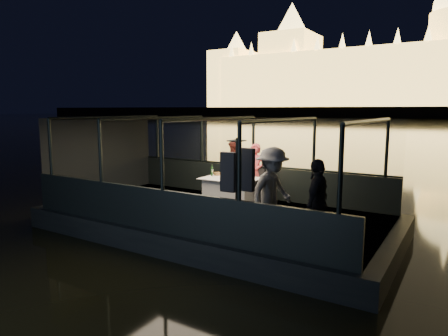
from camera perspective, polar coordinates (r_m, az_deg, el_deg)
The scene contains 27 objects.
river_water at distance 88.35m, azimuth 28.33°, elevation 5.41°, with size 500.00×500.00×0.00m, color black.
boat_hull at distance 10.16m, azimuth -1.20°, elevation -8.97°, with size 8.60×4.40×1.00m, color black.
boat_deck at distance 10.02m, azimuth -1.21°, elevation -6.35°, with size 8.00×4.00×0.04m, color black.
gunwale_port at distance 11.61m, azimuth 4.14°, elevation -1.95°, with size 8.00×0.08×0.90m, color black.
gunwale_starboard at distance 8.35m, azimuth -8.72°, elevation -6.13°, with size 8.00×0.08×0.90m, color black.
cabin_glass_port at distance 11.46m, azimuth 4.21°, elevation 3.71°, with size 8.00×0.02×1.40m, color #99B2B2, non-canonical shape.
cabin_glass_starboard at distance 8.14m, azimuth -8.90°, elevation 1.74°, with size 8.00×0.02×1.40m, color #99B2B2, non-canonical shape.
cabin_roof_glass at distance 9.70m, azimuth -1.25°, elevation 7.03°, with size 8.00×4.00×0.02m, color #99B2B2, non-canonical shape.
end_wall_fore at distance 12.41m, azimuth -16.95°, elevation 1.64°, with size 0.02×4.00×2.30m, color black, non-canonical shape.
end_wall_aft at distance 8.35m, azimuth 22.51°, elevation -1.75°, with size 0.02×4.00×2.30m, color black, non-canonical shape.
canopy_ribs at distance 9.79m, azimuth -1.23°, elevation 0.29°, with size 8.00×4.00×2.30m, color black, non-canonical shape.
dining_table_central at distance 10.41m, azimuth 1.00°, elevation -3.50°, with size 1.45×1.05×0.77m, color silver.
chair_port_left at distance 11.12m, azimuth 0.19°, elevation -2.39°, with size 0.41×0.41×0.88m, color black.
chair_port_right at distance 10.90m, azimuth 4.38°, elevation -2.63°, with size 0.43×0.43×0.91m, color black.
coat_stand at distance 7.79m, azimuth 1.77°, elevation -3.69°, with size 0.55×0.44×1.99m, color black, non-canonical shape.
person_woman_coral at distance 11.09m, azimuth 4.49°, elevation -0.87°, with size 0.58×0.38×1.60m, color #DA4F57.
person_man_maroon at distance 11.41m, azimuth 1.59°, elevation -0.59°, with size 0.79×0.61×1.64m, color #411612.
passenger_stripe at distance 8.06m, azimuth 6.87°, elevation -3.70°, with size 1.16×0.66×1.80m, color white.
passenger_dark at distance 7.64m, azimuth 13.17°, elevation -4.53°, with size 0.96×0.40×1.64m, color black.
wine_bottle at distance 10.65m, azimuth -1.73°, elevation -0.34°, with size 0.06×0.06×0.29m, color #123414.
bread_basket at distance 10.77m, azimuth -0.97°, elevation -0.83°, with size 0.19×0.19×0.08m, color brown.
amber_candle at distance 10.49m, azimuth 2.09°, elevation -1.08°, with size 0.05×0.05×0.08m, color #FF983F.
plate_near at distance 10.22m, azimuth 1.77°, elevation -1.51°, with size 0.24×0.24×0.01m, color white.
plate_far at distance 10.89m, azimuth 0.21°, elevation -0.90°, with size 0.25×0.25×0.02m, color silver.
wine_glass_white at distance 10.57m, azimuth -1.66°, elevation -0.70°, with size 0.06×0.06×0.18m, color white, non-canonical shape.
wine_glass_red at distance 10.57m, azimuth 3.07°, elevation -0.71°, with size 0.07×0.07×0.21m, color white, non-canonical shape.
wine_glass_empty at distance 10.28m, azimuth 0.82°, elevation -0.96°, with size 0.07×0.07×0.20m, color silver, non-canonical shape.
Camera 1 is at (5.26, -8.14, 3.03)m, focal length 32.00 mm.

